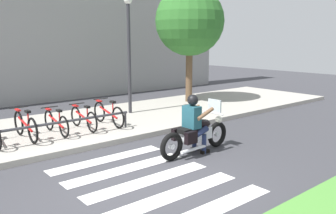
{
  "coord_description": "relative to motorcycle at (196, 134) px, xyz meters",
  "views": [
    {
      "loc": [
        -3.47,
        -5.16,
        2.69
      ],
      "look_at": [
        2.31,
        1.87,
        0.93
      ],
      "focal_mm": 37.23,
      "sensor_mm": 36.0,
      "label": 1
    }
  ],
  "objects": [
    {
      "name": "ground_plane",
      "position": [
        -2.17,
        -0.63,
        -0.46
      ],
      "size": [
        48.0,
        48.0,
        0.0
      ],
      "primitive_type": "plane",
      "color": "#38383D"
    },
    {
      "name": "sidewalk",
      "position": [
        -2.17,
        3.98,
        -0.39
      ],
      "size": [
        24.0,
        4.4,
        0.15
      ],
      "primitive_type": "cube",
      "color": "#A8A399",
      "rests_on": "ground"
    },
    {
      "name": "crosswalk_stripe_0",
      "position": [
        -1.88,
        -2.23,
        -0.46
      ],
      "size": [
        2.8,
        0.4,
        0.01
      ],
      "primitive_type": "cube",
      "color": "white",
      "rests_on": "ground"
    },
    {
      "name": "crosswalk_stripe_1",
      "position": [
        -1.88,
        -1.43,
        -0.46
      ],
      "size": [
        2.8,
        0.4,
        0.01
      ],
      "primitive_type": "cube",
      "color": "white",
      "rests_on": "ground"
    },
    {
      "name": "crosswalk_stripe_2",
      "position": [
        -1.88,
        -0.63,
        -0.46
      ],
      "size": [
        2.8,
        0.4,
        0.01
      ],
      "primitive_type": "cube",
      "color": "white",
      "rests_on": "ground"
    },
    {
      "name": "crosswalk_stripe_3",
      "position": [
        -1.88,
        0.17,
        -0.46
      ],
      "size": [
        2.8,
        0.4,
        0.01
      ],
      "primitive_type": "cube",
      "color": "white",
      "rests_on": "ground"
    },
    {
      "name": "crosswalk_stripe_4",
      "position": [
        -1.88,
        0.97,
        -0.46
      ],
      "size": [
        2.8,
        0.4,
        0.01
      ],
      "primitive_type": "cube",
      "color": "white",
      "rests_on": "ground"
    },
    {
      "name": "motorcycle",
      "position": [
        0.0,
        0.0,
        0.0
      ],
      "size": [
        2.22,
        0.64,
        1.24
      ],
      "color": "black",
      "rests_on": "ground"
    },
    {
      "name": "rider",
      "position": [
        -0.08,
        0.0,
        0.37
      ],
      "size": [
        0.64,
        0.55,
        1.45
      ],
      "color": "#1E4C59",
      "rests_on": "ground"
    },
    {
      "name": "bicycle_3",
      "position": [
        -2.95,
        3.27,
        0.05
      ],
      "size": [
        0.48,
        1.72,
        0.8
      ],
      "color": "black",
      "rests_on": "sidewalk"
    },
    {
      "name": "bicycle_4",
      "position": [
        -2.13,
        3.28,
        0.02
      ],
      "size": [
        0.48,
        1.6,
        0.72
      ],
      "color": "black",
      "rests_on": "sidewalk"
    },
    {
      "name": "bicycle_5",
      "position": [
        -1.32,
        3.28,
        0.02
      ],
      "size": [
        0.48,
        1.59,
        0.72
      ],
      "color": "black",
      "rests_on": "sidewalk"
    },
    {
      "name": "bicycle_6",
      "position": [
        -0.51,
        3.27,
        0.04
      ],
      "size": [
        0.48,
        1.72,
        0.78
      ],
      "color": "black",
      "rests_on": "sidewalk"
    },
    {
      "name": "bike_rack",
      "position": [
        -2.95,
        2.72,
        0.11
      ],
      "size": [
        5.47,
        0.07,
        0.49
      ],
      "color": "#333338",
      "rests_on": "sidewalk"
    },
    {
      "name": "street_lamp",
      "position": [
        1.0,
        4.38,
        2.06
      ],
      "size": [
        0.28,
        0.28,
        4.13
      ],
      "color": "#2D2D33",
      "rests_on": "ground"
    },
    {
      "name": "tree_near_rack",
      "position": [
        4.19,
        4.78,
        2.96
      ],
      "size": [
        2.79,
        2.79,
        4.83
      ],
      "color": "brown",
      "rests_on": "ground"
    }
  ]
}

